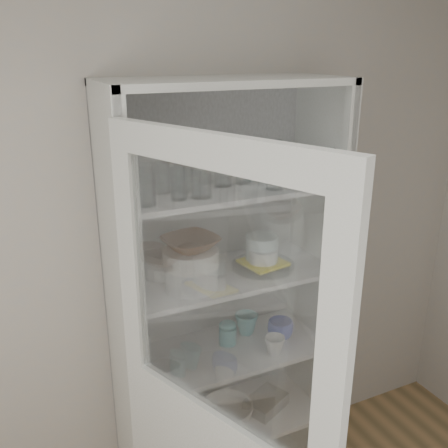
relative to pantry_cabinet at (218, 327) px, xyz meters
name	(u,v)px	position (x,y,z in m)	size (l,w,h in m)	color
wall_back	(165,253)	(-0.20, 0.16, 0.36)	(3.60, 0.02, 2.60)	#C2B3A2
pantry_cabinet	(218,327)	(0.00, 0.00, 0.00)	(1.00, 0.45, 2.10)	#BABCAA
tumbler_0	(145,185)	(-0.38, -0.19, 0.80)	(0.08, 0.08, 0.15)	silver
tumbler_1	(201,178)	(-0.16, -0.19, 0.80)	(0.08, 0.08, 0.15)	silver
tumbler_2	(179,184)	(-0.24, -0.18, 0.78)	(0.06, 0.06, 0.12)	silver
tumbler_3	(274,173)	(0.16, -0.21, 0.79)	(0.07, 0.07, 0.13)	silver
tumbler_4	(298,168)	(0.28, -0.20, 0.80)	(0.08, 0.08, 0.16)	silver
tumbler_5	(297,168)	(0.29, -0.17, 0.79)	(0.07, 0.07, 0.14)	silver
tumbler_6	(326,166)	(0.41, -0.21, 0.80)	(0.07, 0.07, 0.15)	silver
tumbler_7	(130,178)	(-0.40, -0.07, 0.80)	(0.08, 0.08, 0.15)	silver
tumbler_8	(162,178)	(-0.27, -0.07, 0.78)	(0.06, 0.06, 0.12)	silver
tumbler_9	(184,174)	(-0.19, -0.08, 0.79)	(0.07, 0.07, 0.15)	silver
tumbler_10	(244,168)	(0.09, -0.07, 0.79)	(0.07, 0.07, 0.13)	silver
tumbler_11	(223,168)	(-0.01, -0.07, 0.80)	(0.08, 0.08, 0.15)	silver
goblet_0	(167,163)	(-0.21, 0.06, 0.81)	(0.08, 0.08, 0.19)	silver
goblet_1	(206,163)	(-0.05, 0.01, 0.81)	(0.08, 0.08, 0.18)	silver
goblet_2	(252,160)	(0.17, 0.02, 0.80)	(0.07, 0.07, 0.15)	silver
goblet_3	(278,154)	(0.33, 0.05, 0.80)	(0.07, 0.07, 0.17)	silver
plate_stack_front	(191,276)	(-0.19, -0.14, 0.37)	(0.22, 0.22, 0.10)	silver
plate_stack_back	(166,263)	(-0.24, 0.05, 0.36)	(0.23, 0.23, 0.08)	silver
cream_bowl	(191,257)	(-0.19, -0.14, 0.45)	(0.23, 0.23, 0.07)	silver
terracotta_bowl	(191,243)	(-0.19, -0.14, 0.52)	(0.22, 0.22, 0.05)	brown
glass_platter	(263,265)	(0.18, -0.09, 0.33)	(0.29, 0.29, 0.02)	silver
yellow_trivet	(263,262)	(0.18, -0.09, 0.34)	(0.18, 0.18, 0.01)	yellow
white_ramekin	(263,255)	(0.18, -0.09, 0.38)	(0.13, 0.13, 0.06)	silver
grey_bowl_stack	(262,250)	(0.19, -0.06, 0.39)	(0.15, 0.15, 0.14)	silver
mug_blue	(280,330)	(0.28, -0.11, -0.03)	(0.13, 0.13, 0.10)	#273CA5
mug_teal	(246,324)	(0.16, 0.01, -0.03)	(0.11, 0.11, 0.11)	teal
mug_white	(275,345)	(0.19, -0.21, -0.03)	(0.10, 0.10, 0.09)	silver
teal_jar	(228,334)	(0.03, -0.03, -0.03)	(0.08, 0.08, 0.10)	teal
measuring_cups	(164,370)	(-0.32, -0.13, -0.06)	(0.11, 0.11, 0.04)	silver
white_canister	(137,351)	(-0.41, -0.02, -0.01)	(0.12, 0.12, 0.14)	silver
cream_dish	(228,411)	(0.01, -0.08, -0.44)	(0.25, 0.25, 0.08)	silver
tin_box	(266,402)	(0.22, -0.10, -0.45)	(0.21, 0.15, 0.06)	gray
tumbler_12	(267,169)	(0.15, -0.17, 0.80)	(0.08, 0.08, 0.15)	silver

